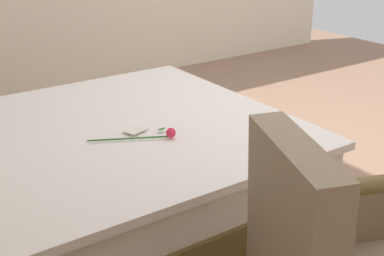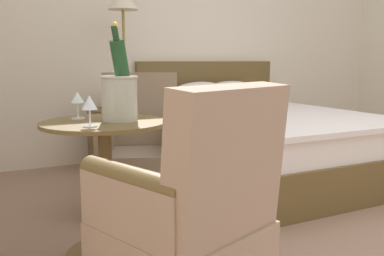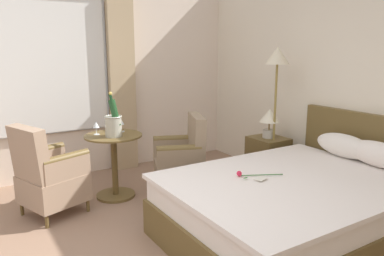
% 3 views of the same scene
% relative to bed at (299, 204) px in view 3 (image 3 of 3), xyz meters
% --- Properties ---
extents(wall_headboard_side, '(5.36, 0.12, 2.72)m').
position_rel_bed_xyz_m(wall_headboard_side, '(-0.18, 1.15, 1.05)').
color(wall_headboard_side, silver).
rests_on(wall_headboard_side, ground).
extents(wall_window_side, '(0.27, 5.49, 2.72)m').
position_rel_bed_xyz_m(wall_window_side, '(-2.84, -1.60, 1.05)').
color(wall_window_side, '#F0DCC8').
rests_on(wall_window_side, ground).
extents(bed, '(1.68, 2.26, 1.03)m').
position_rel_bed_xyz_m(bed, '(0.00, 0.00, 0.00)').
color(bed, brown).
rests_on(bed, ground).
extents(nightstand, '(0.46, 0.40, 0.59)m').
position_rel_bed_xyz_m(nightstand, '(-1.18, 0.73, -0.02)').
color(nightstand, brown).
rests_on(nightstand, ground).
extents(bedside_lamp, '(0.25, 0.25, 0.36)m').
position_rel_bed_xyz_m(bedside_lamp, '(-1.18, 0.73, 0.51)').
color(bedside_lamp, '#B9B3A5').
rests_on(bedside_lamp, nightstand).
extents(floor_lamp_brass, '(0.28, 0.28, 1.71)m').
position_rel_bed_xyz_m(floor_lamp_brass, '(-1.08, 0.72, 1.06)').
color(floor_lamp_brass, olive).
rests_on(floor_lamp_brass, ground).
extents(side_table_round, '(0.64, 0.64, 0.73)m').
position_rel_bed_xyz_m(side_table_round, '(-1.77, -1.08, 0.10)').
color(side_table_round, brown).
rests_on(side_table_round, ground).
extents(champagne_bucket, '(0.19, 0.19, 0.49)m').
position_rel_bed_xyz_m(champagne_bucket, '(-1.69, -1.10, 0.57)').
color(champagne_bucket, '#B2B1A0').
rests_on(champagne_bucket, side_table_round).
extents(wine_glass_near_bucket, '(0.07, 0.07, 0.15)m').
position_rel_bed_xyz_m(wine_glass_near_bucket, '(-1.87, -0.94, 0.53)').
color(wine_glass_near_bucket, white).
rests_on(wine_glass_near_bucket, side_table_round).
extents(wine_glass_near_edge, '(0.07, 0.07, 0.15)m').
position_rel_bed_xyz_m(wine_glass_near_edge, '(-1.88, -1.23, 0.53)').
color(wine_glass_near_edge, white).
rests_on(wine_glass_near_edge, side_table_round).
extents(armchair_by_window, '(0.72, 0.71, 0.96)m').
position_rel_bed_xyz_m(armchair_by_window, '(-1.35, -0.43, 0.10)').
color(armchair_by_window, brown).
rests_on(armchair_by_window, ground).
extents(armchair_facing_bed, '(0.70, 0.73, 0.96)m').
position_rel_bed_xyz_m(armchair_facing_bed, '(-1.65, -1.82, 0.11)').
color(armchair_facing_bed, brown).
rests_on(armchair_facing_bed, ground).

